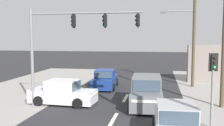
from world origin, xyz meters
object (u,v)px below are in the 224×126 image
(traffic_signal_mast, at_px, (68,36))
(sedan_oncoming_near, at_px, (63,93))
(utility_pole_background_right, at_px, (192,30))
(suv_crossing_left, at_px, (147,92))
(sedan_oncoming_mid, at_px, (105,80))
(pedestal_signal_right_kerb, at_px, (213,78))
(sedan_kerbside_parked, at_px, (176,124))

(traffic_signal_mast, relative_size, sedan_oncoming_near, 1.60)
(utility_pole_background_right, height_order, traffic_signal_mast, utility_pole_background_right)
(suv_crossing_left, bearing_deg, sedan_oncoming_near, -175.64)
(utility_pole_background_right, height_order, suv_crossing_left, utility_pole_background_right)
(sedan_oncoming_mid, bearing_deg, sedan_oncoming_near, -104.87)
(suv_crossing_left, relative_size, sedan_oncoming_near, 1.07)
(traffic_signal_mast, xyz_separation_m, pedestal_signal_right_kerb, (7.82, -2.41, -1.94))
(traffic_signal_mast, xyz_separation_m, sedan_kerbside_parked, (6.11, -4.22, -3.65))
(sedan_oncoming_near, xyz_separation_m, sedan_kerbside_parked, (6.81, -4.96, 0.00))
(pedestal_signal_right_kerb, relative_size, sedan_oncoming_near, 0.83)
(sedan_kerbside_parked, height_order, sedan_oncoming_mid, same)
(traffic_signal_mast, bearing_deg, sedan_oncoming_mid, 82.58)
(traffic_signal_mast, distance_m, suv_crossing_left, 5.89)
(utility_pole_background_right, height_order, pedestal_signal_right_kerb, utility_pole_background_right)
(suv_crossing_left, height_order, sedan_kerbside_parked, suv_crossing_left)
(pedestal_signal_right_kerb, distance_m, sedan_kerbside_parked, 3.02)
(sedan_oncoming_near, height_order, sedan_kerbside_parked, same)
(traffic_signal_mast, xyz_separation_m, suv_crossing_left, (4.62, 1.14, -3.47))
(sedan_oncoming_near, distance_m, sedan_kerbside_parked, 8.42)
(suv_crossing_left, bearing_deg, sedan_kerbside_parked, -74.52)
(traffic_signal_mast, distance_m, sedan_kerbside_parked, 8.27)
(utility_pole_background_right, distance_m, sedan_oncoming_near, 12.40)
(suv_crossing_left, xyz_separation_m, sedan_oncoming_near, (-5.32, -0.41, -0.18))
(utility_pole_background_right, bearing_deg, suv_crossing_left, -115.66)
(pedestal_signal_right_kerb, relative_size, sedan_kerbside_parked, 0.83)
(traffic_signal_mast, bearing_deg, sedan_kerbside_parked, -34.62)
(traffic_signal_mast, height_order, sedan_oncoming_mid, traffic_signal_mast)
(suv_crossing_left, bearing_deg, utility_pole_background_right, 64.34)
(pedestal_signal_right_kerb, xyz_separation_m, sedan_kerbside_parked, (-1.72, -1.80, -1.71))
(utility_pole_background_right, bearing_deg, sedan_oncoming_near, -138.99)
(suv_crossing_left, bearing_deg, pedestal_signal_right_kerb, -48.03)
(utility_pole_background_right, bearing_deg, pedestal_signal_right_kerb, -91.49)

